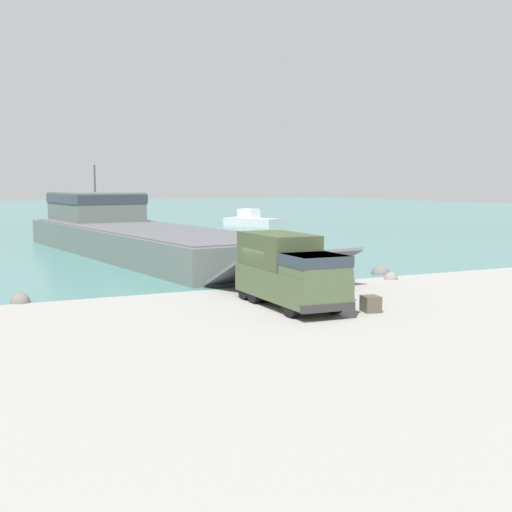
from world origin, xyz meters
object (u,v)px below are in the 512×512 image
at_px(moored_boat_b, 252,220).
at_px(cargo_crate, 371,304).
at_px(soldier_on_ramp, 349,282).
at_px(military_truck, 289,270).
at_px(landing_craft, 133,232).
at_px(mooring_bollard, 323,279).

bearing_deg(moored_boat_b, cargo_crate, 45.31).
xyz_separation_m(soldier_on_ramp, cargo_crate, (-0.39, -2.27, -0.65)).
distance_m(military_truck, moored_boat_b, 57.03).
height_order(landing_craft, soldier_on_ramp, landing_craft).
bearing_deg(moored_boat_b, landing_craft, 24.54).
bearing_deg(landing_craft, moored_boat_b, 43.46).
distance_m(mooring_bollard, cargo_crate, 7.17).
bearing_deg(military_truck, cargo_crate, 47.13).
bearing_deg(mooring_bollard, soldier_on_ramp, -108.13).
xyz_separation_m(military_truck, mooring_bollard, (4.46, 4.30, -1.22)).
bearing_deg(soldier_on_ramp, mooring_bollard, -34.32).
distance_m(military_truck, soldier_on_ramp, 3.03).
xyz_separation_m(military_truck, cargo_crate, (2.56, -2.61, -1.31)).
distance_m(landing_craft, cargo_crate, 29.18).
xyz_separation_m(landing_craft, moored_boat_b, (22.82, 25.39, -0.93)).
distance_m(military_truck, mooring_bollard, 6.32).
height_order(soldier_on_ramp, moored_boat_b, moored_boat_b).
distance_m(military_truck, cargo_crate, 3.88).
height_order(military_truck, moored_boat_b, military_truck).
bearing_deg(soldier_on_ramp, landing_craft, -11.72).
relative_size(soldier_on_ramp, mooring_bollard, 2.18).
bearing_deg(military_truck, soldier_on_ramp, 86.05).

